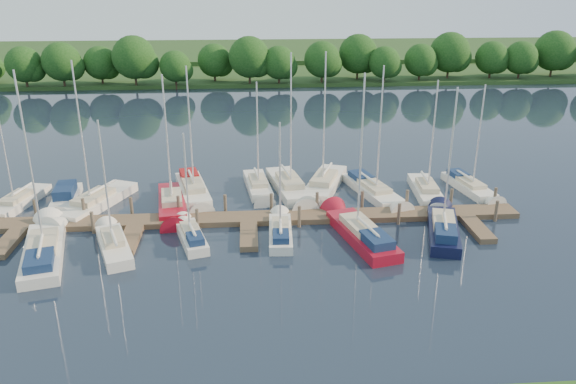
{
  "coord_description": "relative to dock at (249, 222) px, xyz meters",
  "views": [
    {
      "loc": [
        0.21,
        -29.68,
        16.8
      ],
      "look_at": [
        2.89,
        8.0,
        2.2
      ],
      "focal_mm": 35.0,
      "sensor_mm": 36.0,
      "label": 1
    }
  ],
  "objects": [
    {
      "name": "sailboat_s_2",
      "position": [
        -3.9,
        -2.34,
        0.12
      ],
      "size": [
        2.74,
        5.99,
        7.79
      ],
      "rotation": [
        0.0,
        0.0,
        0.28
      ],
      "color": "silver",
      "rests_on": "ground"
    },
    {
      "name": "sailboat_n_5",
      "position": [
        0.83,
        6.91,
        0.07
      ],
      "size": [
        2.45,
        7.45,
        9.49
      ],
      "rotation": [
        0.0,
        0.0,
        3.26
      ],
      "color": "silver",
      "rests_on": "ground"
    },
    {
      "name": "sailboat_s_1",
      "position": [
        -8.85,
        -3.33,
        0.08
      ],
      "size": [
        3.55,
        6.89,
        9.07
      ],
      "rotation": [
        0.0,
        0.0,
        0.35
      ],
      "color": "silver",
      "rests_on": "ground"
    },
    {
      "name": "motorboat",
      "position": [
        -14.37,
        5.14,
        0.16
      ],
      "size": [
        2.44,
        6.31,
        1.75
      ],
      "rotation": [
        0.0,
        0.0,
        3.27
      ],
      "color": "silver",
      "rests_on": "ground"
    },
    {
      "name": "sailboat_n_2",
      "position": [
        -11.95,
        3.94,
        0.07
      ],
      "size": [
        5.12,
        9.11,
        11.72
      ],
      "rotation": [
        0.0,
        0.0,
        2.74
      ],
      "color": "silver",
      "rests_on": "ground"
    },
    {
      "name": "sailboat_n_3",
      "position": [
        -5.85,
        3.39,
        0.08
      ],
      "size": [
        3.01,
        8.5,
        10.77
      ],
      "rotation": [
        0.0,
        0.0,
        3.29
      ],
      "color": "maroon",
      "rests_on": "ground"
    },
    {
      "name": "sailboat_s_0",
      "position": [
        -13.14,
        -3.77,
        0.12
      ],
      "size": [
        4.21,
        9.73,
        12.16
      ],
      "rotation": [
        0.0,
        0.0,
        0.25
      ],
      "color": "silver",
      "rests_on": "ground"
    },
    {
      "name": "sailboat_n_9",
      "position": [
        14.47,
        4.6,
        0.08
      ],
      "size": [
        2.36,
        7.72,
        9.91
      ],
      "rotation": [
        0.0,
        0.0,
        3.06
      ],
      "color": "silver",
      "rests_on": "ground"
    },
    {
      "name": "sailboat_n_10",
      "position": [
        18.45,
        5.55,
        0.11
      ],
      "size": [
        2.8,
        7.38,
        9.27
      ],
      "rotation": [
        0.0,
        0.0,
        3.32
      ],
      "color": "silver",
      "rests_on": "ground"
    },
    {
      "name": "sailboat_n_8",
      "position": [
        10.26,
        5.16,
        0.11
      ],
      "size": [
        3.97,
        8.74,
        10.93
      ],
      "rotation": [
        0.0,
        0.0,
        3.41
      ],
      "color": "silver",
      "rests_on": "ground"
    },
    {
      "name": "ground",
      "position": [
        0.0,
        -7.31,
        -0.2
      ],
      "size": [
        260.0,
        260.0,
        0.0
      ],
      "primitive_type": "plane",
      "color": "#182331",
      "rests_on": "ground"
    },
    {
      "name": "sailboat_s_4",
      "position": [
        7.58,
        -2.76,
        0.13
      ],
      "size": [
        3.97,
        9.18,
        11.62
      ],
      "rotation": [
        0.0,
        0.0,
        0.25
      ],
      "color": "maroon",
      "rests_on": "ground"
    },
    {
      "name": "treeline",
      "position": [
        -2.58,
        54.75,
        3.91
      ],
      "size": [
        147.16,
        9.72,
        8.07
      ],
      "color": "#38281C",
      "rests_on": "ground"
    },
    {
      "name": "sailboat_s_5",
      "position": [
        13.43,
        -2.55,
        0.15
      ],
      "size": [
        3.74,
        8.24,
        10.64
      ],
      "rotation": [
        0.0,
        0.0,
        -0.27
      ],
      "color": "black",
      "rests_on": "ground"
    },
    {
      "name": "sailboat_n_7",
      "position": [
        6.3,
        6.73,
        0.08
      ],
      "size": [
        4.83,
        9.22,
        11.87
      ],
      "rotation": [
        0.0,
        0.0,
        2.78
      ],
      "color": "silver",
      "rests_on": "ground"
    },
    {
      "name": "mooring_pilings",
      "position": [
        0.0,
        1.13,
        0.4
      ],
      "size": [
        38.24,
        2.84,
        2.0
      ],
      "color": "#473D33",
      "rests_on": "ground"
    },
    {
      "name": "sailboat_s_3",
      "position": [
        2.16,
        -2.11,
        0.11
      ],
      "size": [
        1.76,
        6.46,
        8.32
      ],
      "rotation": [
        0.0,
        0.0,
        -0.04
      ],
      "color": "silver",
      "rests_on": "ground"
    },
    {
      "name": "distant_hill",
      "position": [
        0.0,
        92.69,
        0.5
      ],
      "size": [
        220.0,
        40.0,
        1.4
      ],
      "primitive_type": "cube",
      "color": "#2F4B20",
      "rests_on": "ground"
    },
    {
      "name": "sailboat_n_4",
      "position": [
        -4.47,
        6.16,
        0.13
      ],
      "size": [
        3.6,
        8.64,
        10.97
      ],
      "rotation": [
        0.0,
        0.0,
        3.37
      ],
      "color": "silver",
      "rests_on": "ground"
    },
    {
      "name": "sailboat_n_6",
      "position": [
        3.45,
        6.32,
        0.08
      ],
      "size": [
        3.54,
        9.39,
        11.88
      ],
      "rotation": [
        0.0,
        0.0,
        3.32
      ],
      "color": "silver",
      "rests_on": "ground"
    },
    {
      "name": "far_shore",
      "position": [
        0.0,
        67.69,
        0.1
      ],
      "size": [
        180.0,
        30.0,
        0.6
      ],
      "primitive_type": "cube",
      "color": "#204219",
      "rests_on": "ground"
    },
    {
      "name": "sailboat_n_0",
      "position": [
        -17.94,
        4.58,
        0.07
      ],
      "size": [
        3.12,
        7.65,
        9.65
      ],
      "rotation": [
        0.0,
        0.0,
        2.93
      ],
      "color": "silver",
      "rests_on": "ground"
    },
    {
      "name": "dock",
      "position": [
        0.0,
        0.0,
        0.0
      ],
      "size": [
        40.0,
        6.0,
        0.4
      ],
      "color": "brown",
      "rests_on": "ground"
    }
  ]
}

